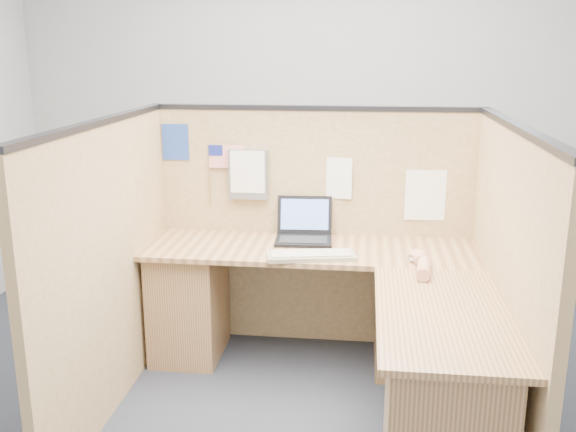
# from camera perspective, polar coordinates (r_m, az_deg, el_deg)

# --- Properties ---
(floor) EXTENTS (5.00, 5.00, 0.00)m
(floor) POSITION_cam_1_polar(r_m,az_deg,el_deg) (3.48, 0.85, -17.76)
(floor) COLOR #1E212B
(floor) RESTS_ON ground
(wall_back) EXTENTS (5.00, 0.00, 5.00)m
(wall_back) POSITION_cam_1_polar(r_m,az_deg,el_deg) (5.20, 3.59, 9.53)
(wall_back) COLOR #989A9D
(wall_back) RESTS_ON floor
(cubicle_partitions) EXTENTS (2.06, 1.83, 1.53)m
(cubicle_partitions) POSITION_cam_1_polar(r_m,az_deg,el_deg) (3.54, 1.64, -3.42)
(cubicle_partitions) COLOR olive
(cubicle_partitions) RESTS_ON floor
(l_desk) EXTENTS (1.95, 1.75, 0.73)m
(l_desk) POSITION_cam_1_polar(r_m,az_deg,el_deg) (3.53, 4.39, -10.03)
(l_desk) COLOR brown
(l_desk) RESTS_ON floor
(laptop) EXTENTS (0.35, 0.34, 0.25)m
(laptop) POSITION_cam_1_polar(r_m,az_deg,el_deg) (3.93, 1.49, -1.19)
(laptop) COLOR black
(laptop) RESTS_ON l_desk
(keyboard) EXTENTS (0.51, 0.26, 0.03)m
(keyboard) POSITION_cam_1_polar(r_m,az_deg,el_deg) (3.59, 2.07, -3.53)
(keyboard) COLOR gray
(keyboard) RESTS_ON l_desk
(mouse) EXTENTS (0.12, 0.09, 0.04)m
(mouse) POSITION_cam_1_polar(r_m,az_deg,el_deg) (3.59, 11.48, -3.73)
(mouse) COLOR silver
(mouse) RESTS_ON l_desk
(hand_forearm) EXTENTS (0.11, 0.37, 0.08)m
(hand_forearm) POSITION_cam_1_polar(r_m,az_deg,el_deg) (3.46, 11.82, -4.19)
(hand_forearm) COLOR tan
(hand_forearm) RESTS_ON l_desk
(blue_poster) EXTENTS (0.17, 0.01, 0.23)m
(blue_poster) POSITION_cam_1_polar(r_m,az_deg,el_deg) (4.10, -9.98, 6.49)
(blue_poster) COLOR navy
(blue_poster) RESTS_ON cubicle_partitions
(american_flag) EXTENTS (0.23, 0.01, 0.39)m
(american_flag) POSITION_cam_1_polar(r_m,az_deg,el_deg) (4.03, -5.88, 5.07)
(american_flag) COLOR olive
(american_flag) RESTS_ON cubicle_partitions
(file_holder) EXTENTS (0.24, 0.05, 0.31)m
(file_holder) POSITION_cam_1_polar(r_m,az_deg,el_deg) (4.00, -3.56, 3.74)
(file_holder) COLOR slate
(file_holder) RESTS_ON cubicle_partitions
(paper_left) EXTENTS (0.20, 0.03, 0.26)m
(paper_left) POSITION_cam_1_polar(r_m,az_deg,el_deg) (3.97, 4.26, 3.38)
(paper_left) COLOR white
(paper_left) RESTS_ON cubicle_partitions
(paper_right) EXTENTS (0.25, 0.01, 0.31)m
(paper_right) POSITION_cam_1_polar(r_m,az_deg,el_deg) (4.00, 12.10, 1.81)
(paper_right) COLOR white
(paper_right) RESTS_ON cubicle_partitions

